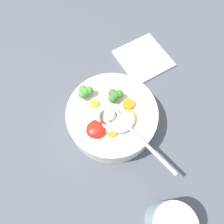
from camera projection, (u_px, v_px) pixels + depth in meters
The scene contains 13 objects.
table_slab at pixel (104, 135), 54.50cm from camera, with size 133.55×133.55×3.54cm, color #474C56.
soup_bowl at pixel (112, 117), 51.05cm from camera, with size 20.96×20.96×6.31cm.
noodle_pile at pixel (109, 117), 46.75cm from camera, with size 7.80×7.64×3.13cm.
soup_spoon at pixel (128, 126), 46.03cm from camera, with size 6.17×17.32×1.60cm.
chili_sauce_dollop at pixel (95, 128), 45.67cm from camera, with size 4.45×4.00×2.00cm, color red.
broccoli_floret_front at pixel (115, 95), 47.84cm from camera, with size 3.76×3.23×2.97cm.
broccoli_floret_beside_chili at pixel (85, 92), 48.29cm from camera, with size 3.65×3.14×2.88cm.
carrot_slice_far at pixel (95, 104), 48.74cm from camera, with size 2.04×2.04×0.60cm, color orange.
carrot_slice_extra_b at pixel (129, 104), 48.64cm from camera, with size 2.70×2.70×0.77cm, color orange.
carrot_slice_rear at pixel (129, 115), 47.62cm from camera, with size 2.84×2.84×0.61cm, color orange.
carrot_slice_extra_a at pixel (113, 131), 46.21cm from camera, with size 2.38×2.38×0.52cm, color orange.
drinking_glass at pixel (169, 223), 40.52cm from camera, with size 7.91×7.91×10.01cm, color silver.
folded_napkin at pixel (143, 59), 61.37cm from camera, with size 13.10×13.30×0.80cm, color white.
Camera 1 is at (10.14, 12.94, 54.10)cm, focal length 34.36 mm.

